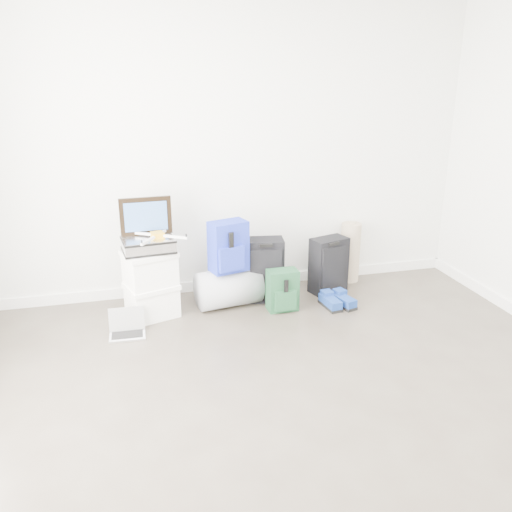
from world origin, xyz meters
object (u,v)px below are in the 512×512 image
object	(u,v)px
briefcase	(148,245)
carry_on	(329,265)
large_suitcase	(263,270)
laptop	(127,328)
boxes_stack	(151,284)
duffel_bag	(229,288)

from	to	relation	value
briefcase	carry_on	xyz separation A→B (m)	(1.68, 0.12, -0.38)
large_suitcase	laptop	world-z (taller)	large_suitcase
boxes_stack	briefcase	bearing A→B (deg)	162.35
carry_on	laptop	size ratio (longest dim) A/B	1.83
briefcase	large_suitcase	distance (m)	1.08
large_suitcase	carry_on	size ratio (longest dim) A/B	1.09
large_suitcase	laptop	distance (m)	1.33
boxes_stack	duffel_bag	world-z (taller)	boxes_stack
boxes_stack	laptop	world-z (taller)	boxes_stack
carry_on	laptop	xyz separation A→B (m)	(-1.91, -0.42, -0.22)
boxes_stack	large_suitcase	size ratio (longest dim) A/B	1.01
boxes_stack	carry_on	distance (m)	1.68
briefcase	laptop	distance (m)	0.71
duffel_bag	laptop	distance (m)	0.99
duffel_bag	laptop	size ratio (longest dim) A/B	1.92
duffel_bag	carry_on	bearing A→B (deg)	-4.63
boxes_stack	carry_on	xyz separation A→B (m)	(1.68, 0.12, -0.03)
boxes_stack	briefcase	xyz separation A→B (m)	(-0.00, 0.00, 0.35)
carry_on	briefcase	bearing A→B (deg)	167.20
boxes_stack	large_suitcase	distance (m)	1.02
duffel_bag	laptop	world-z (taller)	duffel_bag
boxes_stack	laptop	bearing A→B (deg)	-145.29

